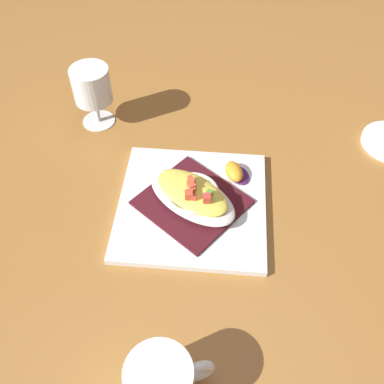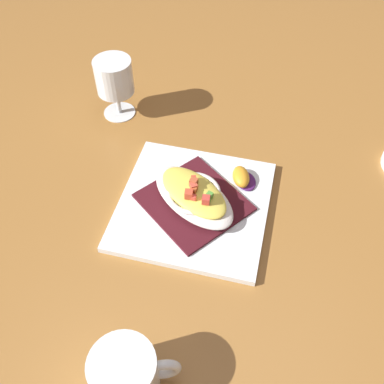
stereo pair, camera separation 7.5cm
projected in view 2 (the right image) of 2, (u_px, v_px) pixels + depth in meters
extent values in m
plane|color=olive|center=(192.00, 207.00, 0.78)|extent=(2.60, 2.60, 0.00)
cube|color=white|center=(192.00, 205.00, 0.78)|extent=(0.31, 0.31, 0.01)
cube|color=#44121A|center=(192.00, 202.00, 0.77)|extent=(0.22, 0.22, 0.01)
ellipsoid|color=white|center=(192.00, 196.00, 0.76)|extent=(0.19, 0.18, 0.03)
torus|color=white|center=(192.00, 193.00, 0.75)|extent=(0.13, 0.13, 0.01)
ellipsoid|color=#E7D34E|center=(192.00, 192.00, 0.75)|extent=(0.15, 0.15, 0.02)
cube|color=#509736|center=(208.00, 195.00, 0.73)|extent=(0.01, 0.01, 0.01)
cube|color=#CB4C37|center=(191.00, 186.00, 0.74)|extent=(0.01, 0.01, 0.01)
cube|color=#C83F34|center=(204.00, 200.00, 0.72)|extent=(0.01, 0.01, 0.01)
cube|color=#BC522F|center=(195.00, 182.00, 0.74)|extent=(0.02, 0.02, 0.01)
cube|color=#50A73B|center=(206.00, 201.00, 0.72)|extent=(0.01, 0.01, 0.01)
cube|color=#D94938|center=(193.00, 197.00, 0.72)|extent=(0.01, 0.01, 0.01)
cube|color=#AF582D|center=(191.00, 186.00, 0.74)|extent=(0.01, 0.01, 0.01)
cube|color=#CC402E|center=(194.00, 179.00, 0.75)|extent=(0.01, 0.01, 0.01)
cube|color=#B04F26|center=(194.00, 190.00, 0.73)|extent=(0.01, 0.01, 0.01)
cube|color=#CD4A2F|center=(187.00, 194.00, 0.73)|extent=(0.01, 0.01, 0.01)
ellipsoid|color=#4A1B5A|center=(244.00, 181.00, 0.80)|extent=(0.05, 0.04, 0.01)
ellipsoid|color=gold|center=(239.00, 177.00, 0.80)|extent=(0.05, 0.03, 0.02)
cylinder|color=white|center=(123.00, 374.00, 0.56)|extent=(0.09, 0.09, 0.08)
torus|color=white|center=(161.00, 369.00, 0.56)|extent=(0.02, 0.05, 0.05)
cylinder|color=#4C2D14|center=(124.00, 378.00, 0.57)|extent=(0.07, 0.07, 0.05)
cylinder|color=white|center=(118.00, 112.00, 0.95)|extent=(0.07, 0.07, 0.00)
cylinder|color=white|center=(117.00, 101.00, 0.92)|extent=(0.01, 0.01, 0.05)
cylinder|color=white|center=(113.00, 76.00, 0.88)|extent=(0.08, 0.08, 0.07)
cylinder|color=silver|center=(114.00, 84.00, 0.89)|extent=(0.07, 0.07, 0.04)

